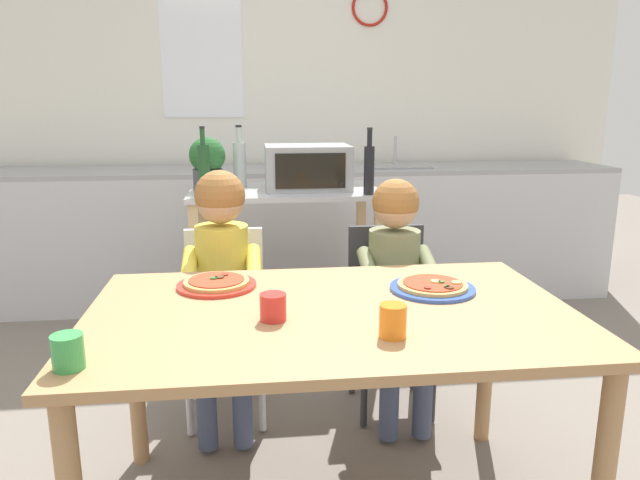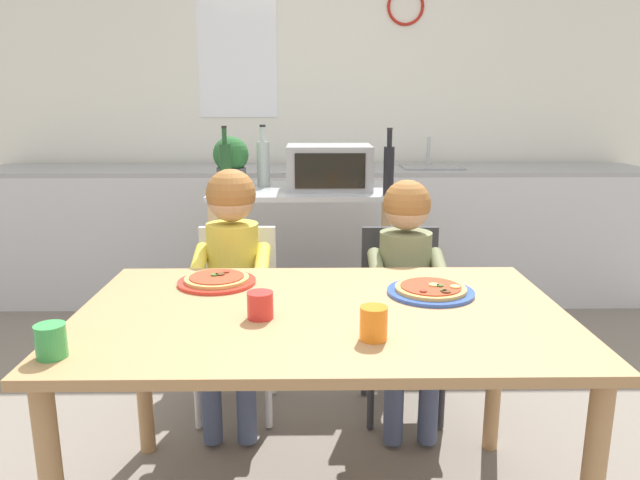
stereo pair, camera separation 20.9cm
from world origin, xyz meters
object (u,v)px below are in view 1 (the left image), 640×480
(bottle_dark_olive_oil, at_px, (240,163))
(child_in_olive_shirt, at_px, (397,269))
(dining_table, at_px, (331,336))
(drinking_cup_green, at_px, (68,352))
(child_in_yellow_shirt, at_px, (222,266))
(kitchen_island_cart, at_px, (286,244))
(potted_herb_plant, at_px, (208,162))
(dining_chair_left, at_px, (225,309))
(dining_chair_right, at_px, (389,304))
(bottle_brown_beer, at_px, (204,168))
(drinking_cup_red, at_px, (273,307))
(toaster_oven, at_px, (307,167))
(bottle_clear_vinegar, at_px, (369,168))
(pizza_plate_red_rimmed, at_px, (217,283))
(pizza_plate_blue_rimmed, at_px, (433,287))
(drinking_cup_orange, at_px, (393,321))

(bottle_dark_olive_oil, height_order, child_in_olive_shirt, bottle_dark_olive_oil)
(dining_table, distance_m, drinking_cup_green, 0.77)
(dining_table, bearing_deg, child_in_yellow_shirt, 119.01)
(kitchen_island_cart, relative_size, potted_herb_plant, 3.63)
(kitchen_island_cart, relative_size, dining_chair_left, 1.25)
(potted_herb_plant, xyz_separation_m, dining_chair_right, (0.83, -0.71, -0.57))
(potted_herb_plant, distance_m, dining_chair_left, 0.90)
(bottle_brown_beer, height_order, drinking_cup_red, bottle_brown_beer)
(toaster_oven, distance_m, bottle_clear_vinegar, 0.36)
(bottle_clear_vinegar, xyz_separation_m, drinking_cup_red, (-0.54, -1.28, -0.26))
(toaster_oven, bearing_deg, dining_chair_left, -123.28)
(pizza_plate_red_rimmed, distance_m, pizza_plate_blue_rimmed, 0.74)
(potted_herb_plant, distance_m, pizza_plate_red_rimmed, 1.23)
(bottle_clear_vinegar, distance_m, dining_chair_right, 0.72)
(bottle_brown_beer, relative_size, potted_herb_plant, 1.22)
(bottle_dark_olive_oil, bearing_deg, pizza_plate_blue_rimmed, -64.60)
(bottle_clear_vinegar, xyz_separation_m, dining_chair_left, (-0.72, -0.44, -0.56))
(dining_chair_right, bearing_deg, bottle_dark_olive_oil, 130.03)
(pizza_plate_red_rimmed, bearing_deg, bottle_brown_beer, 95.82)
(drinking_cup_red, bearing_deg, pizza_plate_blue_rimmed, 21.53)
(bottle_dark_olive_oil, bearing_deg, child_in_yellow_shirt, -94.50)
(toaster_oven, bearing_deg, drinking_cup_orange, -87.51)
(dining_chair_left, relative_size, pizza_plate_blue_rimmed, 2.80)
(toaster_oven, distance_m, drinking_cup_red, 1.53)
(bottle_clear_vinegar, bearing_deg, bottle_brown_beer, 172.74)
(bottle_brown_beer, relative_size, pizza_plate_red_rimmed, 1.24)
(child_in_olive_shirt, bearing_deg, potted_herb_plant, 135.03)
(kitchen_island_cart, bearing_deg, pizza_plate_blue_rimmed, -71.90)
(kitchen_island_cart, xyz_separation_m, pizza_plate_red_rimmed, (-0.31, -1.17, 0.15))
(kitchen_island_cart, bearing_deg, drinking_cup_orange, -83.46)
(bottle_brown_beer, distance_m, pizza_plate_blue_rimmed, 1.46)
(bottle_brown_beer, xyz_separation_m, potted_herb_plant, (0.01, 0.15, 0.01))
(child_in_yellow_shirt, xyz_separation_m, pizza_plate_blue_rimmed, (0.73, -0.51, 0.05))
(bottle_brown_beer, height_order, pizza_plate_red_rimmed, bottle_brown_beer)
(pizza_plate_red_rimmed, relative_size, drinking_cup_red, 3.40)
(bottle_dark_olive_oil, relative_size, dining_chair_left, 0.41)
(kitchen_island_cart, height_order, bottle_dark_olive_oil, bottle_dark_olive_oil)
(bottle_clear_vinegar, height_order, dining_chair_left, bottle_clear_vinegar)
(bottle_clear_vinegar, bearing_deg, drinking_cup_red, -112.80)
(bottle_clear_vinegar, height_order, child_in_olive_shirt, bottle_clear_vinegar)
(bottle_dark_olive_oil, xyz_separation_m, child_in_yellow_shirt, (-0.07, -0.89, -0.33))
(kitchen_island_cart, height_order, drinking_cup_red, kitchen_island_cart)
(toaster_oven, bearing_deg, kitchen_island_cart, 171.23)
(toaster_oven, relative_size, child_in_yellow_shirt, 0.41)
(pizza_plate_blue_rimmed, bearing_deg, bottle_clear_vinegar, 90.71)
(bottle_dark_olive_oil, bearing_deg, bottle_brown_beer, -127.42)
(toaster_oven, height_order, child_in_yellow_shirt, toaster_oven)
(bottle_dark_olive_oil, height_order, pizza_plate_blue_rimmed, bottle_dark_olive_oil)
(dining_chair_left, bearing_deg, drinking_cup_orange, -63.50)
(dining_table, xyz_separation_m, child_in_olive_shirt, (0.37, 0.64, 0.02))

